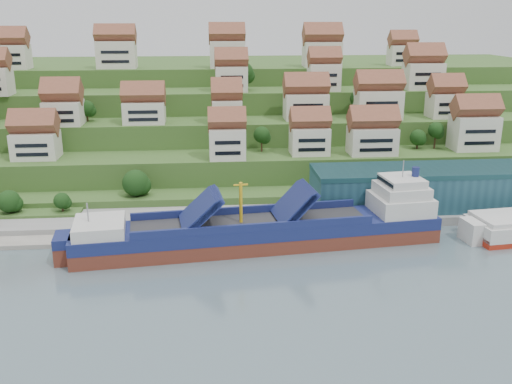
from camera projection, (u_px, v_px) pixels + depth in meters
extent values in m
plane|color=slate|center=(229.00, 246.00, 125.27)|extent=(300.00, 300.00, 0.00)
cube|color=gray|center=(307.00, 216.00, 140.89)|extent=(180.00, 14.00, 2.20)
cube|color=#2D4C1E|center=(219.00, 150.00, 206.50)|extent=(260.00, 128.00, 4.00)
cube|color=#2D4C1E|center=(219.00, 137.00, 210.22)|extent=(260.00, 118.00, 11.00)
cube|color=#2D4C1E|center=(218.00, 124.00, 216.79)|extent=(260.00, 102.00, 18.00)
cube|color=#2D4C1E|center=(217.00, 112.00, 223.37)|extent=(260.00, 86.00, 25.00)
cube|color=#2D4C1E|center=(217.00, 101.00, 231.04)|extent=(260.00, 68.00, 31.00)
cube|color=beige|center=(36.00, 145.00, 155.78)|extent=(11.94, 8.57, 7.19)
cube|color=beige|center=(227.00, 143.00, 155.29)|extent=(9.78, 7.62, 8.44)
cube|color=beige|center=(309.00, 141.00, 160.40)|extent=(10.67, 7.73, 7.64)
cube|color=beige|center=(372.00, 141.00, 160.52)|extent=(13.10, 8.26, 7.58)
cube|color=beige|center=(474.00, 133.00, 165.65)|extent=(12.64, 8.31, 9.89)
cube|color=beige|center=(64.00, 113.00, 165.63)|extent=(10.60, 8.98, 6.92)
cube|color=beige|center=(144.00, 113.00, 167.96)|extent=(12.07, 7.90, 6.37)
cube|color=beige|center=(227.00, 112.00, 167.87)|extent=(8.66, 8.56, 6.92)
cube|color=beige|center=(306.00, 106.00, 174.49)|extent=(13.00, 8.36, 7.86)
cube|color=beige|center=(378.00, 104.00, 175.38)|extent=(13.90, 8.18, 8.67)
cube|color=beige|center=(445.00, 105.00, 177.57)|extent=(9.98, 8.04, 7.48)
cube|color=beige|center=(231.00, 79.00, 183.59)|extent=(10.16, 7.79, 8.01)
cube|color=beige|center=(324.00, 77.00, 185.08)|extent=(10.06, 7.14, 8.67)
cube|color=beige|center=(423.00, 76.00, 188.90)|extent=(12.06, 8.47, 8.64)
cube|color=beige|center=(13.00, 57.00, 194.00)|extent=(10.59, 8.03, 8.06)
cube|color=beige|center=(117.00, 55.00, 196.37)|extent=(13.24, 7.51, 9.19)
cube|color=beige|center=(227.00, 54.00, 198.58)|extent=(11.96, 8.15, 9.14)
cube|color=beige|center=(322.00, 54.00, 202.95)|extent=(13.08, 8.73, 8.63)
cube|color=beige|center=(402.00, 55.00, 208.55)|extent=(9.53, 7.05, 7.19)
ellipsoid|color=#1A3F15|center=(136.00, 183.00, 146.16)|extent=(6.85, 6.85, 6.85)
ellipsoid|color=#1A3F15|center=(418.00, 137.00, 166.81)|extent=(4.70, 4.70, 4.70)
ellipsoid|color=#1A3F15|center=(436.00, 130.00, 166.61)|extent=(4.58, 4.58, 4.58)
ellipsoid|color=#1A3F15|center=(262.00, 135.00, 163.04)|extent=(4.72, 4.72, 4.72)
ellipsoid|color=#1A3F15|center=(359.00, 99.00, 178.83)|extent=(5.48, 5.48, 5.48)
ellipsoid|color=#1A3F15|center=(54.00, 108.00, 171.09)|extent=(6.18, 6.18, 6.18)
ellipsoid|color=#1A3F15|center=(87.00, 108.00, 170.58)|extent=(4.80, 4.80, 4.80)
ellipsoid|color=#1A3F15|center=(243.00, 72.00, 186.50)|extent=(6.80, 6.80, 6.80)
ellipsoid|color=#1A3F15|center=(314.00, 75.00, 191.46)|extent=(5.58, 5.58, 5.58)
ellipsoid|color=#1A3F15|center=(326.00, 76.00, 189.98)|extent=(4.13, 4.13, 4.13)
ellipsoid|color=#1A3F15|center=(9.00, 201.00, 137.29)|extent=(5.46, 5.46, 5.46)
ellipsoid|color=#1A3F15|center=(62.00, 201.00, 138.38)|extent=(3.96, 3.96, 3.96)
cube|color=#204957|center=(432.00, 187.00, 143.66)|extent=(60.00, 15.00, 10.00)
cylinder|color=gray|center=(303.00, 203.00, 134.45)|extent=(0.16, 0.16, 8.00)
cube|color=maroon|center=(306.00, 188.00, 133.43)|extent=(1.20, 0.05, 0.80)
cube|color=maroon|center=(260.00, 242.00, 125.23)|extent=(80.48, 20.74, 5.10)
cube|color=navy|center=(260.00, 227.00, 124.23)|extent=(80.49, 20.86, 2.65)
cube|color=silver|center=(99.00, 227.00, 117.22)|extent=(11.40, 12.67, 2.65)
cube|color=#262628|center=(250.00, 222.00, 123.45)|extent=(51.86, 15.84, 0.31)
cube|color=navy|center=(198.00, 210.00, 120.34)|extent=(8.81, 12.03, 7.06)
cube|color=navy|center=(292.00, 204.00, 124.13)|extent=(8.43, 11.99, 7.46)
cylinder|color=yellow|center=(241.00, 203.00, 121.74)|extent=(0.79, 0.79, 9.19)
cube|color=silver|center=(400.00, 204.00, 129.31)|extent=(13.43, 12.89, 4.08)
cube|color=silver|center=(401.00, 190.00, 128.34)|extent=(11.27, 11.45, 2.55)
cube|color=silver|center=(402.00, 181.00, 127.71)|extent=(9.11, 10.01, 1.84)
cylinder|color=navy|center=(416.00, 172.00, 127.70)|extent=(1.80, 1.80, 2.25)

